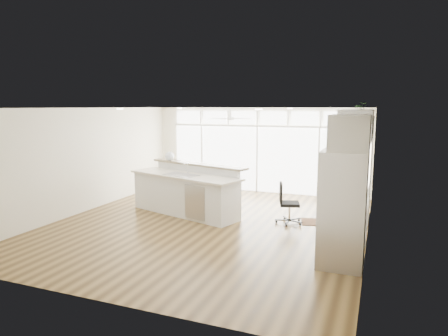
% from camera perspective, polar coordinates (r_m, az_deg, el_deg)
% --- Properties ---
extents(floor, '(7.00, 8.00, 0.02)m').
position_cam_1_polar(floor, '(9.46, -2.22, -8.07)').
color(floor, '#463015').
rests_on(floor, ground).
extents(ceiling, '(7.00, 8.00, 0.02)m').
position_cam_1_polar(ceiling, '(9.06, -2.33, 8.57)').
color(ceiling, silver).
rests_on(ceiling, wall_back).
extents(wall_back, '(7.00, 0.04, 2.70)m').
position_cam_1_polar(wall_back, '(12.90, 4.88, 2.60)').
color(wall_back, white).
rests_on(wall_back, floor).
extents(wall_front, '(7.00, 0.04, 2.70)m').
position_cam_1_polar(wall_front, '(5.80, -18.42, -5.46)').
color(wall_front, white).
rests_on(wall_front, floor).
extents(wall_left, '(0.04, 8.00, 2.70)m').
position_cam_1_polar(wall_left, '(11.03, -19.17, 1.10)').
color(wall_left, white).
rests_on(wall_left, floor).
extents(wall_right, '(0.04, 8.00, 2.70)m').
position_cam_1_polar(wall_right, '(8.41, 20.14, -1.22)').
color(wall_right, white).
rests_on(wall_right, floor).
extents(glass_wall, '(5.80, 0.06, 2.08)m').
position_cam_1_polar(glass_wall, '(12.87, 4.79, 1.24)').
color(glass_wall, white).
rests_on(glass_wall, wall_back).
extents(transom_row, '(5.90, 0.06, 0.40)m').
position_cam_1_polar(transom_row, '(12.77, 4.87, 7.17)').
color(transom_row, white).
rests_on(transom_row, wall_back).
extents(desk_window, '(0.04, 0.85, 0.85)m').
position_cam_1_polar(desk_window, '(8.68, 20.00, 0.42)').
color(desk_window, white).
rests_on(desk_window, wall_right).
extents(ceiling_fan, '(1.16, 1.16, 0.32)m').
position_cam_1_polar(ceiling_fan, '(11.84, 0.94, 7.56)').
color(ceiling_fan, white).
rests_on(ceiling_fan, ceiling).
extents(recessed_lights, '(3.40, 3.00, 0.02)m').
position_cam_1_polar(recessed_lights, '(9.24, -1.82, 8.46)').
color(recessed_lights, white).
rests_on(recessed_lights, ceiling).
extents(oven_cabinet, '(0.64, 1.20, 2.50)m').
position_cam_1_polar(oven_cabinet, '(10.21, 18.53, -0.02)').
color(oven_cabinet, white).
rests_on(oven_cabinet, floor).
extents(desk_nook, '(0.72, 1.30, 0.76)m').
position_cam_1_polar(desk_nook, '(8.92, 17.47, -6.91)').
color(desk_nook, white).
rests_on(desk_nook, floor).
extents(upper_cabinets, '(0.64, 1.30, 0.64)m').
position_cam_1_polar(upper_cabinets, '(8.61, 18.34, 5.80)').
color(upper_cabinets, white).
rests_on(upper_cabinets, wall_right).
extents(refrigerator, '(0.76, 0.90, 2.00)m').
position_cam_1_polar(refrigerator, '(7.18, 16.59, -5.56)').
color(refrigerator, '#B6B5BB').
rests_on(refrigerator, floor).
extents(fridge_cabinet, '(0.64, 0.90, 0.60)m').
position_cam_1_polar(fridge_cabinet, '(6.97, 17.55, 4.83)').
color(fridge_cabinet, white).
rests_on(fridge_cabinet, wall_right).
extents(framed_photos, '(0.06, 0.22, 0.80)m').
position_cam_1_polar(framed_photos, '(9.31, 20.06, 0.02)').
color(framed_photos, black).
rests_on(framed_photos, wall_right).
extents(kitchen_island, '(3.38, 2.08, 1.26)m').
position_cam_1_polar(kitchen_island, '(10.25, -5.65, -3.10)').
color(kitchen_island, white).
rests_on(kitchen_island, floor).
extents(rug, '(0.99, 0.81, 0.01)m').
position_cam_1_polar(rug, '(9.85, 13.55, -7.53)').
color(rug, '#371E11').
rests_on(rug, floor).
extents(office_chair, '(0.61, 0.58, 0.96)m').
position_cam_1_polar(office_chair, '(9.52, 9.36, -5.02)').
color(office_chair, black).
rests_on(office_chair, floor).
extents(fishbowl, '(0.30, 0.30, 0.25)m').
position_cam_1_polar(fishbowl, '(11.07, -7.78, 1.70)').
color(fishbowl, white).
rests_on(fishbowl, kitchen_island).
extents(monitor, '(0.10, 0.50, 0.41)m').
position_cam_1_polar(monitor, '(8.79, 17.13, -3.19)').
color(monitor, black).
rests_on(monitor, desk_nook).
extents(keyboard, '(0.16, 0.35, 0.02)m').
position_cam_1_polar(keyboard, '(8.85, 15.97, -4.38)').
color(keyboard, silver).
rests_on(keyboard, desk_nook).
extents(potted_plant, '(0.33, 0.36, 0.26)m').
position_cam_1_polar(potted_plant, '(10.10, 18.91, 7.73)').
color(potted_plant, '#305725').
rests_on(potted_plant, oven_cabinet).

